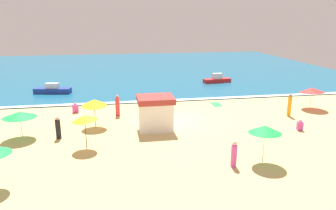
{
  "coord_description": "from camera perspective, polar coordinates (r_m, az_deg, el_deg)",
  "views": [
    {
      "loc": [
        -5.05,
        -24.13,
        8.16
      ],
      "look_at": [
        -0.48,
        2.02,
        0.8
      ],
      "focal_mm": 33.68,
      "sensor_mm": 36.0,
      "label": 1
    }
  ],
  "objects": [
    {
      "name": "ground_plane",
      "position": [
        25.97,
        1.81,
        -2.83
      ],
      "size": [
        60.0,
        60.0,
        0.0
      ],
      "primitive_type": "plane",
      "color": "#D8B775"
    },
    {
      "name": "ocean_water",
      "position": [
        53.0,
        -4.36,
        6.65
      ],
      "size": [
        60.0,
        44.0,
        0.1
      ],
      "primitive_type": "cube",
      "color": "#196084",
      "rests_on": "ground_plane"
    },
    {
      "name": "wave_breaker_foam",
      "position": [
        31.88,
        -0.48,
        0.86
      ],
      "size": [
        57.0,
        0.7,
        0.01
      ],
      "primitive_type": "cube",
      "color": "white",
      "rests_on": "ocean_water"
    },
    {
      "name": "lifeguard_cabana",
      "position": [
        23.66,
        -2.27,
        -1.38
      ],
      "size": [
        2.7,
        2.34,
        2.54
      ],
      "color": "white",
      "rests_on": "ground_plane"
    },
    {
      "name": "beach_umbrella_0",
      "position": [
        20.63,
        -14.86,
        -2.31
      ],
      "size": [
        1.67,
        1.65,
        2.28
      ],
      "color": "#4C3823",
      "rests_on": "ground_plane"
    },
    {
      "name": "beach_umbrella_2",
      "position": [
        31.81,
        24.6,
        2.47
      ],
      "size": [
        2.71,
        2.73,
        2.11
      ],
      "color": "silver",
      "rests_on": "ground_plane"
    },
    {
      "name": "beach_umbrella_3",
      "position": [
        24.59,
        -13.21,
        0.44
      ],
      "size": [
        1.91,
        1.94,
        2.28
      ],
      "color": "#4C3823",
      "rests_on": "ground_plane"
    },
    {
      "name": "beach_umbrella_4",
      "position": [
        18.74,
        17.17,
        -4.22
      ],
      "size": [
        1.89,
        1.9,
        2.33
      ],
      "color": "silver",
      "rests_on": "ground_plane"
    },
    {
      "name": "beach_umbrella_5",
      "position": [
        24.03,
        -25.27,
        -1.57
      ],
      "size": [
        3.18,
        3.18,
        1.96
      ],
      "color": "silver",
      "rests_on": "ground_plane"
    },
    {
      "name": "beachgoer_1",
      "position": [
        23.24,
        -19.28,
        -3.98
      ],
      "size": [
        0.5,
        0.5,
        1.62
      ],
      "color": "black",
      "rests_on": "ground_plane"
    },
    {
      "name": "beachgoer_2",
      "position": [
        29.23,
        -16.42,
        -0.56
      ],
      "size": [
        0.57,
        0.57,
        0.92
      ],
      "color": "#D84CA5",
      "rests_on": "ground_plane"
    },
    {
      "name": "beachgoer_3",
      "position": [
        27.32,
        -9.12,
        -0.19
      ],
      "size": [
        0.5,
        0.5,
        1.85
      ],
      "color": "red",
      "rests_on": "ground_plane"
    },
    {
      "name": "beachgoer_5",
      "position": [
        28.8,
        21.13,
        -0.08
      ],
      "size": [
        0.33,
        0.33,
        1.95
      ],
      "color": "orange",
      "rests_on": "ground_plane"
    },
    {
      "name": "beachgoer_6",
      "position": [
        25.65,
        22.77,
        -3.43
      ],
      "size": [
        0.48,
        0.48,
        0.87
      ],
      "color": "#D84CA5",
      "rests_on": "ground_plane"
    },
    {
      "name": "beachgoer_7",
      "position": [
        18.33,
        11.85,
        -8.73
      ],
      "size": [
        0.47,
        0.47,
        1.56
      ],
      "color": "#D84CA5",
      "rests_on": "ground_plane"
    },
    {
      "name": "beach_towel_0",
      "position": [
        24.2,
        -2.83,
        -4.22
      ],
      "size": [
        1.62,
        1.45,
        0.01
      ],
      "color": "blue",
      "rests_on": "ground_plane"
    },
    {
      "name": "beach_towel_1",
      "position": [
        31.08,
        8.76,
        0.1
      ],
      "size": [
        0.99,
        1.76,
        0.01
      ],
      "color": "green",
      "rests_on": "ground_plane"
    },
    {
      "name": "small_boat_0",
      "position": [
        37.18,
        -20.17,
        2.61
      ],
      "size": [
        4.1,
        1.81,
        1.12
      ],
      "color": "navy",
      "rests_on": "ocean_water"
    },
    {
      "name": "small_boat_1",
      "position": [
        41.33,
        8.87,
        4.6
      ],
      "size": [
        3.69,
        1.46,
        1.17
      ],
      "color": "red",
      "rests_on": "ocean_water"
    }
  ]
}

